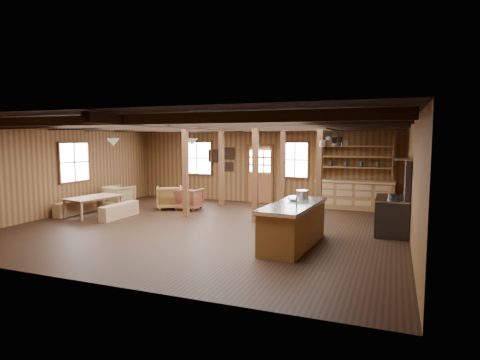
% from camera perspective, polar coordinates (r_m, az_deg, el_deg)
% --- Properties ---
extents(room, '(10.04, 9.04, 2.84)m').
position_cam_1_polar(room, '(10.62, -4.69, 0.77)').
color(room, black).
rests_on(room, ground).
extents(ceiling_joists, '(9.80, 8.82, 0.18)m').
position_cam_1_polar(ceiling_joists, '(10.74, -4.33, 7.66)').
color(ceiling_joists, black).
rests_on(ceiling_joists, ceiling).
extents(timber_posts, '(3.95, 2.35, 2.80)m').
position_cam_1_polar(timber_posts, '(12.34, 1.71, 1.49)').
color(timber_posts, '#422813').
rests_on(timber_posts, floor).
extents(back_door, '(1.02, 0.08, 2.15)m').
position_cam_1_polar(back_door, '(14.78, 2.87, 0.17)').
color(back_door, brown).
rests_on(back_door, floor).
extents(window_back_left, '(1.32, 0.06, 1.32)m').
position_cam_1_polar(window_back_left, '(15.75, -6.14, 3.12)').
color(window_back_left, white).
rests_on(window_back_left, wall_back).
extents(window_back_right, '(1.02, 0.06, 1.32)m').
position_cam_1_polar(window_back_right, '(14.39, 7.82, 2.85)').
color(window_back_right, white).
rests_on(window_back_right, wall_back).
extents(window_left, '(0.14, 1.24, 1.32)m').
position_cam_1_polar(window_left, '(13.88, -22.53, 2.35)').
color(window_left, white).
rests_on(window_left, wall_back).
extents(notice_boards, '(1.08, 0.03, 0.90)m').
position_cam_1_polar(notice_boards, '(15.27, -2.46, 3.21)').
color(notice_boards, beige).
rests_on(notice_boards, wall_back).
extents(back_counter, '(2.55, 0.60, 2.45)m').
position_cam_1_polar(back_counter, '(13.88, 15.98, -1.57)').
color(back_counter, brown).
rests_on(back_counter, floor).
extents(pendant_lamps, '(1.86, 2.36, 0.66)m').
position_cam_1_polar(pendant_lamps, '(12.56, -12.02, 5.33)').
color(pendant_lamps, '#2F2F32').
rests_on(pendant_lamps, ceiling).
extents(pot_rack, '(0.39, 3.00, 0.43)m').
position_cam_1_polar(pot_rack, '(9.84, 13.43, 5.40)').
color(pot_rack, '#2F2F32').
rests_on(pot_rack, ceiling).
extents(kitchen_island, '(1.05, 2.55, 1.20)m').
position_cam_1_polar(kitchen_island, '(8.88, 7.59, -6.28)').
color(kitchen_island, brown).
rests_on(kitchen_island, floor).
extents(step_stool, '(0.52, 0.37, 0.46)m').
position_cam_1_polar(step_stool, '(9.78, 5.03, -6.62)').
color(step_stool, '#895E3E').
rests_on(step_stool, floor).
extents(commercial_range, '(0.79, 1.54, 1.90)m').
position_cam_1_polar(commercial_range, '(10.61, 21.10, -3.86)').
color(commercial_range, '#2F2F32').
rests_on(commercial_range, floor).
extents(dining_table, '(1.18, 1.79, 0.59)m').
position_cam_1_polar(dining_table, '(13.05, -19.98, -3.52)').
color(dining_table, '#996345').
rests_on(dining_table, floor).
extents(bench_wall, '(0.29, 1.55, 0.43)m').
position_cam_1_polar(bench_wall, '(13.56, -22.36, -3.61)').
color(bench_wall, '#895E3E').
rests_on(bench_wall, floor).
extents(bench_aisle, '(0.29, 1.54, 0.42)m').
position_cam_1_polar(bench_aisle, '(12.48, -16.76, -4.21)').
color(bench_aisle, '#895E3E').
rests_on(bench_aisle, floor).
extents(armchair_a, '(1.15, 1.15, 0.77)m').
position_cam_1_polar(armchair_a, '(13.65, -10.01, -2.46)').
color(armchair_a, brown).
rests_on(armchair_a, floor).
extents(armchair_b, '(0.80, 0.83, 0.72)m').
position_cam_1_polar(armchair_b, '(13.44, -7.27, -2.66)').
color(armchair_b, brown).
rests_on(armchair_b, floor).
extents(armchair_c, '(0.93, 0.95, 0.76)m').
position_cam_1_polar(armchair_c, '(14.41, -16.82, -2.22)').
color(armchair_c, olive).
rests_on(armchair_c, floor).
extents(counter_pot, '(0.30, 0.30, 0.18)m').
position_cam_1_polar(counter_pot, '(9.67, 8.87, -1.98)').
color(counter_pot, '#B9BCC1').
rests_on(counter_pot, kitchen_island).
extents(bowl, '(0.27, 0.27, 0.06)m').
position_cam_1_polar(bowl, '(9.15, 7.51, -2.78)').
color(bowl, silver).
rests_on(bowl, kitchen_island).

